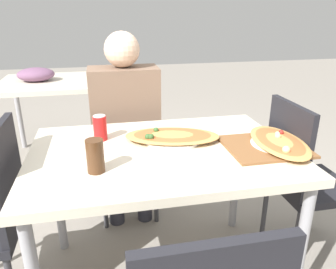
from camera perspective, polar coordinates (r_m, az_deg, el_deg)
The scene contains 10 objects.
dining_table at distance 1.55m, azimuth -1.06°, elevation -5.25°, with size 1.21×0.83×0.76m.
chair_far_seated at distance 2.29m, azimuth -7.43°, elevation -0.98°, with size 0.40×0.40×0.93m.
chair_side_right at distance 1.95m, azimuth 22.26°, elevation -6.56°, with size 0.40×0.40×0.93m.
person_seated at distance 2.10m, azimuth -7.44°, elevation 3.37°, with size 0.43×0.26×1.25m.
pizza_main at distance 1.61m, azimuth 0.67°, elevation -0.37°, with size 0.51×0.34×0.05m.
soda_can at distance 1.64m, azimuth -11.75°, elevation 1.15°, with size 0.07×0.07×0.12m.
drink_glass at distance 1.32m, azimuth -12.57°, elevation -3.66°, with size 0.07×0.07×0.14m.
serving_tray at distance 1.60m, azimuth 16.43°, elevation -2.00°, with size 0.36×0.33×0.01m.
pizza_second at distance 1.63m, azimuth 18.77°, elevation -1.31°, with size 0.27×0.45×0.06m.
background_table at distance 3.16m, azimuth -18.49°, elevation 7.88°, with size 1.10×0.80×0.88m.
Camera 1 is at (-0.25, -1.37, 1.38)m, focal length 35.00 mm.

